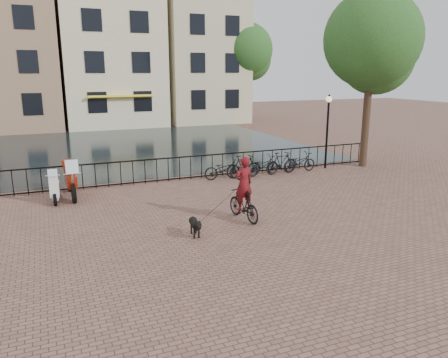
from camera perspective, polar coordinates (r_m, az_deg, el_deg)
name	(u,v)px	position (r m, az deg, el deg)	size (l,w,h in m)	color
ground	(267,248)	(11.86, 5.60, -8.91)	(100.00, 100.00, 0.00)	brown
canal_water	(137,146)	(27.79, -11.34, 4.21)	(20.00, 20.00, 0.00)	black
railing	(180,169)	(18.82, -5.82, 1.36)	(20.00, 0.05, 1.02)	black
canal_house_left	(5,47)	(39.72, -26.71, 15.19)	(7.50, 9.00, 12.80)	#937255
canal_house_mid	(109,55)	(40.04, -14.76, 15.44)	(8.00, 9.50, 11.80)	beige
canal_house_right	(198,47)	(41.96, -3.48, 16.80)	(7.00, 9.00, 13.30)	#BEB68D
tree_near_right	(372,40)	(22.25, 18.81, 16.84)	(4.48, 4.48, 8.24)	black
tree_far_right	(246,50)	(40.49, 2.87, 16.48)	(4.76, 4.76, 8.76)	black
lamp_post	(328,119)	(21.33, 13.41, 7.65)	(0.30, 0.30, 3.45)	black
cyclist	(244,192)	(13.64, 2.59, -1.76)	(0.81, 1.79, 2.37)	black
dog	(195,226)	(12.52, -3.81, -6.17)	(0.37, 0.89, 0.58)	black
motorcycle	(70,176)	(17.14, -19.42, 0.41)	(0.60, 2.28, 1.62)	maroon
scooter	(55,183)	(16.78, -21.25, -0.50)	(0.51, 1.48, 1.35)	silver
parked_bike_0	(224,169)	(18.86, -0.04, 1.29)	(0.60, 1.72, 0.90)	black
parked_bike_1	(244,166)	(19.22, 2.58, 1.67)	(0.47, 1.66, 1.00)	black
parked_bike_2	(263,166)	(19.64, 5.09, 1.76)	(0.60, 1.72, 0.90)	black
parked_bike_3	(281,163)	(20.08, 7.51, 2.10)	(0.47, 1.66, 1.00)	black
parked_bike_4	(299,162)	(20.57, 9.80, 2.17)	(0.60, 1.72, 0.90)	black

